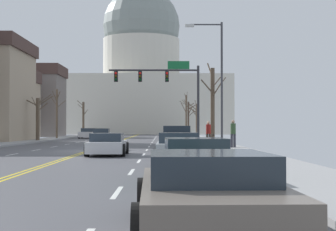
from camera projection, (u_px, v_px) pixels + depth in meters
ground at (87, 151)px, 30.39m from camera, size 20.00×180.00×0.20m
signal_gantry at (166, 84)px, 44.42m from camera, size 7.91×0.41×7.07m
street_lamp_right at (217, 73)px, 31.79m from camera, size 2.36×0.24×7.88m
capitol_building at (141, 79)px, 105.69m from camera, size 35.56×22.54×32.74m
sedan_near_00 at (174, 138)px, 40.24m from camera, size 1.97×4.43×1.22m
pickup_truck_near_01 at (177, 139)px, 33.22m from camera, size 2.32×5.54×1.54m
sedan_near_02 at (108, 145)px, 26.48m from camera, size 2.03×4.43×1.15m
sedan_near_03 at (178, 149)px, 20.84m from camera, size 2.01×4.33×1.24m
sedan_near_04 at (195, 162)px, 13.42m from camera, size 2.05×4.34×1.19m
sedan_near_05 at (208, 194)px, 7.11m from camera, size 2.12×4.52×1.13m
sedan_oncoming_00 at (101, 135)px, 52.84m from camera, size 2.10×4.26×1.30m
sedan_oncoming_01 at (88, 134)px, 64.69m from camera, size 1.99×4.32×1.28m
flank_building_03 at (21, 101)px, 76.11m from camera, size 12.63×7.86×10.55m
bare_tree_00 at (189, 117)px, 83.73m from camera, size 3.13×2.62×5.54m
bare_tree_02 at (213, 104)px, 38.93m from camera, size 1.86×2.58×6.33m
bare_tree_03 at (38, 117)px, 50.45m from camera, size 2.95×0.92×4.60m
bare_tree_04 at (197, 120)px, 64.11m from camera, size 1.55×1.00×4.77m
bare_tree_05 at (57, 112)px, 60.10m from camera, size 1.66×1.85×5.76m
bare_tree_06 at (186, 114)px, 79.01m from camera, size 1.92×2.05×6.65m
bare_tree_07 at (83, 118)px, 83.18m from camera, size 1.89×1.58×5.66m
pedestrian_00 at (233, 132)px, 32.93m from camera, size 0.35×0.34×1.77m
pedestrian_01 at (208, 132)px, 34.83m from camera, size 0.35×0.34×1.72m
bicycle_parked at (213, 142)px, 33.64m from camera, size 0.12×1.77×0.85m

